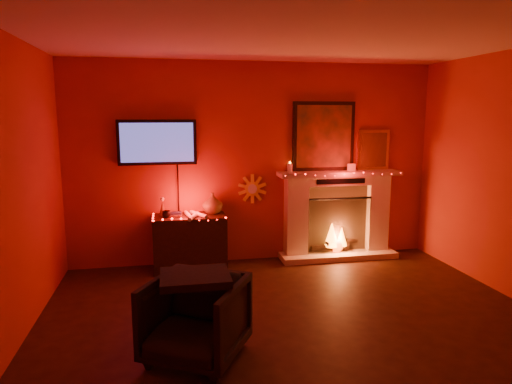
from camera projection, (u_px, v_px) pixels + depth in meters
room at (314, 194)px, 3.78m from camera, size 5.00×5.00×5.00m
fireplace at (337, 207)px, 6.42m from camera, size 1.72×0.40×2.18m
tv at (157, 143)px, 5.86m from camera, size 1.00×0.07×1.24m
sunburst_clock at (252, 189)px, 6.23m from camera, size 0.40×0.03×0.40m
console_table at (191, 239)px, 5.96m from camera, size 0.93×0.58×0.99m
armchair at (196, 319)px, 3.75m from camera, size 1.01×1.02×0.69m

